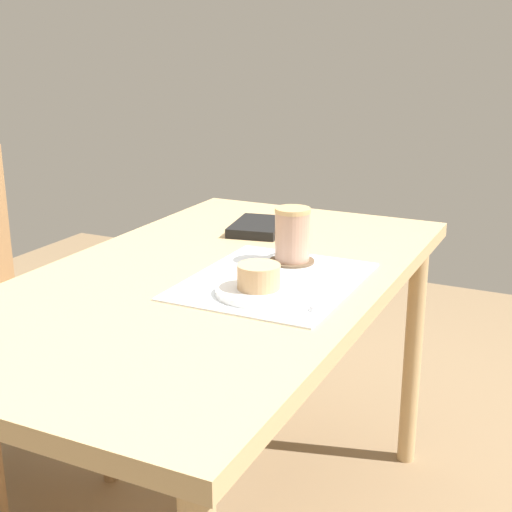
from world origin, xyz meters
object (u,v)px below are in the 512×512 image
coffee_mug (293,234)px  small_book (258,227)px  dining_table (214,308)px  pastry (259,276)px  pastry_plate (259,291)px

coffee_mug → small_book: coffee_mug is taller
dining_table → small_book: 0.37m
dining_table → coffee_mug: (0.14, -0.12, 0.15)m
pastry → coffee_mug: bearing=5.7°
dining_table → small_book: size_ratio=7.22×
pastry_plate → coffee_mug: coffee_mug is taller
dining_table → coffee_mug: size_ratio=11.03×
pastry_plate → coffee_mug: bearing=5.7°
coffee_mug → dining_table: bearing=137.9°
pastry_plate → coffee_mug: 0.23m
pastry_plate → pastry: size_ratio=2.02×
pastry_plate → dining_table: bearing=61.2°
dining_table → coffee_mug: bearing=-42.1°
pastry → small_book: bearing=25.7°
pastry_plate → coffee_mug: (0.22, 0.02, 0.06)m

